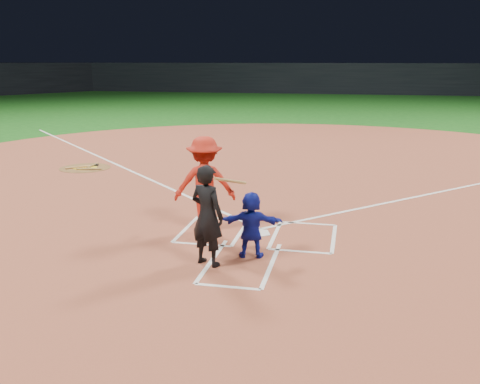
% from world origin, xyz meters
% --- Properties ---
extents(ground, '(120.00, 120.00, 0.00)m').
position_xyz_m(ground, '(0.00, 0.00, 0.00)').
color(ground, '#124B13').
rests_on(ground, ground).
extents(home_plate_dirt, '(28.00, 28.00, 0.01)m').
position_xyz_m(home_plate_dirt, '(0.00, 6.00, 0.01)').
color(home_plate_dirt, brown).
rests_on(home_plate_dirt, ground).
extents(stadium_wall_far, '(80.00, 1.20, 3.20)m').
position_xyz_m(stadium_wall_far, '(0.00, 48.00, 1.60)').
color(stadium_wall_far, black).
rests_on(stadium_wall_far, ground).
extents(home_plate, '(0.60, 0.60, 0.02)m').
position_xyz_m(home_plate, '(0.00, 0.00, 0.02)').
color(home_plate, white).
rests_on(home_plate, home_plate_dirt).
extents(on_deck_circle, '(1.70, 1.70, 0.01)m').
position_xyz_m(on_deck_circle, '(-6.97, 5.69, 0.02)').
color(on_deck_circle, brown).
rests_on(on_deck_circle, home_plate_dirt).
extents(on_deck_logo, '(0.80, 0.80, 0.00)m').
position_xyz_m(on_deck_logo, '(-6.97, 5.69, 0.02)').
color(on_deck_logo, gold).
rests_on(on_deck_logo, on_deck_circle).
extents(on_deck_bat_a, '(0.08, 0.84, 0.06)m').
position_xyz_m(on_deck_bat_a, '(-6.82, 5.94, 0.05)').
color(on_deck_bat_a, olive).
rests_on(on_deck_bat_a, on_deck_circle).
extents(on_deck_bat_b, '(0.68, 0.60, 0.06)m').
position_xyz_m(on_deck_bat_b, '(-7.17, 5.59, 0.05)').
color(on_deck_bat_b, '#A8733D').
rests_on(on_deck_bat_b, on_deck_circle).
extents(on_deck_bat_c, '(0.84, 0.20, 0.06)m').
position_xyz_m(on_deck_bat_c, '(-6.67, 5.39, 0.05)').
color(on_deck_bat_c, olive).
rests_on(on_deck_bat_c, on_deck_circle).
extents(bat_weight_donut, '(0.19, 0.19, 0.05)m').
position_xyz_m(bat_weight_donut, '(-6.77, 6.09, 0.05)').
color(bat_weight_donut, black).
rests_on(bat_weight_donut, on_deck_circle).
extents(catcher, '(1.19, 0.49, 1.25)m').
position_xyz_m(catcher, '(0.12, -1.36, 0.64)').
color(catcher, '#131C9A').
rests_on(catcher, home_plate_dirt).
extents(umpire, '(0.78, 0.66, 1.83)m').
position_xyz_m(umpire, '(-0.57, -1.90, 0.92)').
color(umpire, black).
rests_on(umpire, home_plate_dirt).
extents(chalk_markings, '(28.35, 17.32, 0.01)m').
position_xyz_m(chalk_markings, '(0.00, 5.29, 0.01)').
color(chalk_markings, white).
rests_on(chalk_markings, home_plate_dirt).
extents(batter_at_plate, '(1.61, 1.06, 2.03)m').
position_xyz_m(batter_at_plate, '(-1.16, 0.05, 1.03)').
color(batter_at_plate, red).
rests_on(batter_at_plate, home_plate_dirt).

